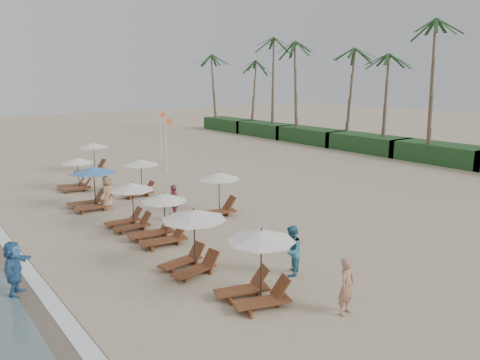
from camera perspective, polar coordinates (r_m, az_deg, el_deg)
ground at (r=20.52m, az=10.92°, el=-7.67°), size 160.00×160.00×0.00m
foam_line at (r=23.90m, az=-27.91°, el=-5.98°), size 0.50×140.00×0.02m
shrub_hedge at (r=45.94m, az=15.70°, el=4.47°), size 3.20×53.00×1.60m
palm_row at (r=46.06m, az=15.41°, el=15.88°), size 7.00×52.00×12.30m
lounger_station_0 at (r=14.72m, az=2.05°, el=-10.67°), size 2.51×2.25×2.38m
lounger_station_1 at (r=16.99m, az=-6.22°, el=-7.08°), size 2.54×2.44×2.33m
lounger_station_2 at (r=20.19m, az=-10.09°, el=-5.03°), size 2.57×2.22×2.16m
lounger_station_3 at (r=22.26m, az=-13.72°, el=-3.06°), size 2.34×2.08×2.20m
lounger_station_4 at (r=26.10m, az=-18.22°, el=-0.88°), size 2.67×2.39×2.34m
lounger_station_5 at (r=30.82m, az=-19.97°, el=0.77°), size 2.39×2.13×2.08m
inland_station_0 at (r=23.63m, az=-2.86°, el=-1.38°), size 2.83×2.24×2.22m
inland_station_1 at (r=28.12m, az=-12.50°, el=0.84°), size 2.64×2.24×2.22m
inland_station_2 at (r=35.99m, az=-18.11°, el=2.88°), size 2.83×2.24×2.22m
beachgoer_near at (r=14.49m, az=13.23°, el=-12.87°), size 0.73×0.56×1.81m
beachgoer_mid_a at (r=16.79m, az=6.45°, el=-8.82°), size 1.15×1.10×1.87m
beachgoer_far_a at (r=22.97m, az=-8.28°, el=-2.86°), size 0.78×1.19×1.88m
beachgoer_far_b at (r=25.75m, az=-16.30°, el=-1.55°), size 1.08×1.06×1.88m
waterline_walker at (r=16.95m, az=-26.46°, el=-9.90°), size 1.41×1.78×1.89m
flag_pole_near at (r=34.90m, az=-9.21°, el=4.83°), size 0.59×0.08×4.21m
flag_pole_far at (r=39.24m, az=-9.89°, el=5.79°), size 0.60×0.08×4.35m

